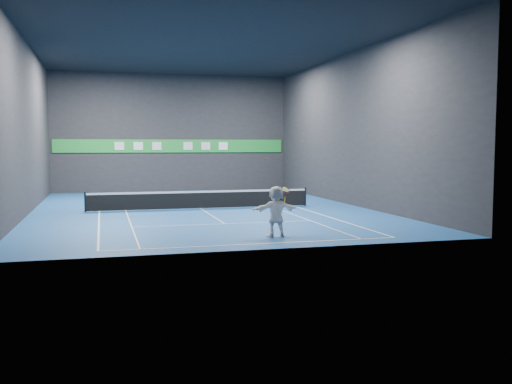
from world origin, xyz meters
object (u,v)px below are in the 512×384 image
object	(u,v)px
tennis_ball	(266,159)
tennis_racket	(286,192)
tennis_net	(201,199)
player	(276,211)

from	to	relation	value
tennis_ball	tennis_racket	world-z (taller)	tennis_ball
tennis_ball	tennis_net	bearing A→B (deg)	94.62
player	tennis_ball	size ratio (longest dim) A/B	28.79
tennis_net	tennis_racket	world-z (taller)	tennis_racket
tennis_racket	player	bearing A→B (deg)	-173.29
tennis_net	tennis_racket	xyz separation A→B (m)	(1.58, -10.37, 1.19)
player	tennis_net	xyz separation A→B (m)	(-1.18, 10.42, -0.45)
tennis_net	player	bearing A→B (deg)	-83.55
player	tennis_ball	xyz separation A→B (m)	(-0.35, 0.23, 2.03)
player	tennis_net	bearing A→B (deg)	-90.93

